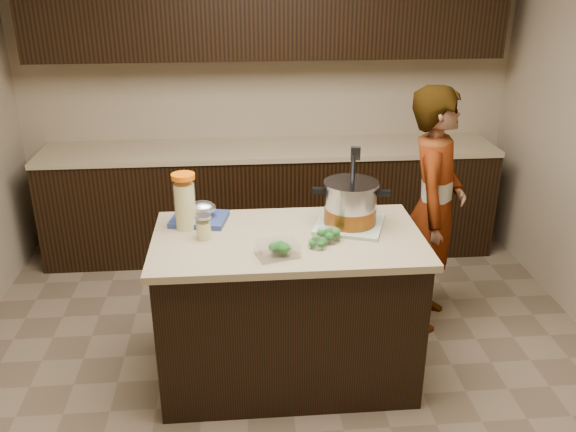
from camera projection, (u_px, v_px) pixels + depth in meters
name	position (u px, v px, depth m)	size (l,w,h in m)	color
ground_plane	(288.00, 373.00, 3.63)	(4.00, 4.00, 0.00)	brown
room_shell	(288.00, 85.00, 2.96)	(4.04, 4.04, 2.72)	tan
back_cabinets	(270.00, 141.00, 4.86)	(3.60, 0.63, 2.33)	black
island	(288.00, 308.00, 3.46)	(1.46, 0.81, 0.90)	black
dish_towel	(350.00, 224.00, 3.41)	(0.36, 0.36, 0.02)	#61875B
stock_pot	(350.00, 206.00, 3.37)	(0.43, 0.36, 0.43)	#B7B7BC
lemonade_pitcher	(185.00, 203.00, 3.33)	(0.17, 0.17, 0.31)	#D4CE81
mason_jar	(204.00, 228.00, 3.23)	(0.11, 0.11, 0.14)	#D4CE81
broccoli_tub_left	(318.00, 243.00, 3.15)	(0.11, 0.11, 0.05)	silver
broccoli_tub_right	(328.00, 236.00, 3.22)	(0.16, 0.16, 0.06)	silver
broccoli_tub_rect	(277.00, 250.00, 3.06)	(0.24, 0.20, 0.07)	silver
blue_tray	(201.00, 215.00, 3.45)	(0.35, 0.30, 0.12)	navy
person	(433.00, 210.00, 3.89)	(0.58, 0.38, 1.60)	gray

